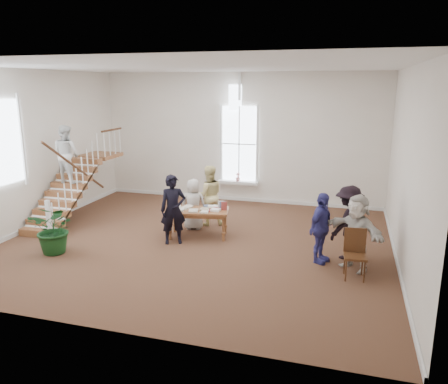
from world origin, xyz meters
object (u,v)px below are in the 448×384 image
(woman_cluster_a, at_px, (321,228))
(woman_cluster_c, at_px, (356,233))
(library_table, at_px, (198,212))
(elderly_woman, at_px, (193,204))
(floor_plant, at_px, (55,229))
(person_yellow, at_px, (209,195))
(woman_cluster_b, at_px, (348,222))
(side_chair, at_px, (355,250))
(police_officer, at_px, (173,210))

(woman_cluster_a, relative_size, woman_cluster_c, 0.96)
(library_table, bearing_deg, elderly_woman, 109.32)
(library_table, xyz_separation_m, woman_cluster_a, (3.33, -0.88, 0.15))
(woman_cluster_c, height_order, floor_plant, woman_cluster_c)
(library_table, relative_size, person_yellow, 0.99)
(woman_cluster_b, xyz_separation_m, woman_cluster_c, (0.18, -0.65, -0.02))
(elderly_woman, xyz_separation_m, woman_cluster_c, (4.47, -1.68, 0.13))
(side_chair, bearing_deg, floor_plant, 179.33)
(woman_cluster_c, bearing_deg, woman_cluster_a, -154.82)
(floor_plant, bearing_deg, police_officer, 30.03)
(woman_cluster_a, xyz_separation_m, floor_plant, (-6.32, -1.23, -0.21))
(woman_cluster_b, distance_m, floor_plant, 7.12)
(library_table, distance_m, elderly_woman, 0.70)
(police_officer, xyz_separation_m, woman_cluster_c, (4.57, -0.43, -0.04))
(library_table, height_order, person_yellow, person_yellow)
(woman_cluster_a, bearing_deg, woman_cluster_b, -30.49)
(library_table, height_order, elderly_woman, elderly_woman)
(floor_plant, bearing_deg, person_yellow, 47.63)
(elderly_woman, bearing_deg, woman_cluster_c, 145.91)
(police_officer, height_order, woman_cluster_b, police_officer)
(woman_cluster_b, xyz_separation_m, floor_plant, (-6.92, -1.68, -0.26))
(woman_cluster_c, bearing_deg, side_chair, -51.71)
(woman_cluster_a, bearing_deg, police_officer, 109.18)
(library_table, distance_m, woman_cluster_b, 3.96)
(elderly_woman, distance_m, woman_cluster_b, 4.41)
(elderly_woman, bearing_deg, person_yellow, -134.46)
(police_officer, distance_m, side_chair, 4.65)
(woman_cluster_a, xyz_separation_m, woman_cluster_b, (0.60, 0.45, 0.05))
(police_officer, height_order, woman_cluster_a, police_officer)
(woman_cluster_a, height_order, woman_cluster_b, woman_cluster_b)
(library_table, distance_m, police_officer, 0.83)
(library_table, bearing_deg, floor_plant, -156.28)
(person_yellow, bearing_deg, police_officer, 49.78)
(library_table, bearing_deg, woman_cluster_c, -26.39)
(police_officer, height_order, floor_plant, police_officer)
(police_officer, xyz_separation_m, floor_plant, (-2.53, -1.46, -0.29))
(elderly_woman, height_order, woman_cluster_c, woman_cluster_c)
(person_yellow, relative_size, woman_cluster_c, 1.03)
(police_officer, relative_size, woman_cluster_a, 1.09)
(woman_cluster_a, bearing_deg, floor_plant, 123.68)
(person_yellow, distance_m, floor_plant, 4.36)
(floor_plant, distance_m, side_chair, 7.12)
(police_officer, relative_size, floor_plant, 1.46)
(side_chair, bearing_deg, woman_cluster_b, 93.45)
(library_table, distance_m, side_chair, 4.37)
(elderly_woman, distance_m, woman_cluster_a, 3.97)
(elderly_woman, relative_size, side_chair, 1.37)
(woman_cluster_a, distance_m, woman_cluster_c, 0.81)
(floor_plant, bearing_deg, woman_cluster_a, 11.04)
(person_yellow, xyz_separation_m, woman_cluster_a, (3.39, -1.98, -0.06))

